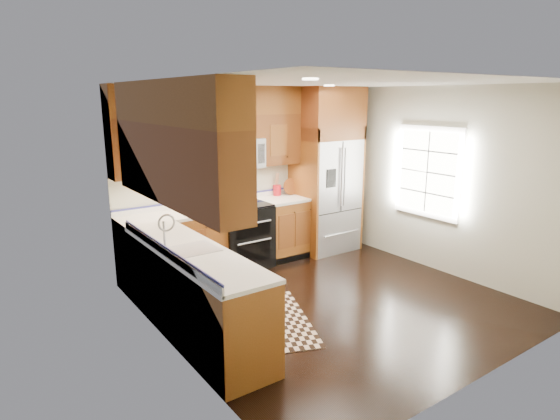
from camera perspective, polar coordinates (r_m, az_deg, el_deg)
ground at (r=5.89m, az=6.09°, el=-10.99°), size 4.00×4.00×0.00m
wall_back at (r=7.07m, az=-4.36°, el=4.26°), size 4.00×0.02×2.60m
wall_left at (r=4.45m, az=-13.30°, el=-1.67°), size 0.02×4.00×2.60m
wall_right at (r=6.95m, az=18.93°, el=3.39°), size 0.02×4.00×2.60m
window at (r=7.03m, az=17.57°, el=4.43°), size 0.04×1.10×1.30m
base_cabinets at (r=5.78m, az=-9.12°, el=-6.75°), size 2.85×3.00×0.90m
countertop at (r=5.80m, az=-8.54°, el=-1.79°), size 2.86×3.01×0.04m
upper_cabinets at (r=5.65m, az=-9.84°, el=9.16°), size 2.85×3.00×1.15m
range at (r=6.86m, az=-4.61°, el=-3.18°), size 0.76×0.67×0.95m
microwave at (r=6.73m, az=-5.37°, el=6.85°), size 0.76×0.40×0.42m
refrigerator at (r=7.53m, az=5.66°, el=4.83°), size 0.98×0.75×2.60m
sink_faucet at (r=4.83m, az=-11.21°, el=-4.14°), size 0.54×0.44×0.37m
rug at (r=5.39m, az=-1.35°, el=-13.30°), size 1.31×1.64×0.01m
knife_block at (r=6.63m, az=-10.45°, el=1.39°), size 0.11×0.16×0.31m
utensil_crock at (r=7.32m, az=-0.36°, el=2.72°), size 0.12×0.12×0.35m
cutting_board at (r=7.41m, az=1.33°, el=1.96°), size 0.28×0.28×0.02m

